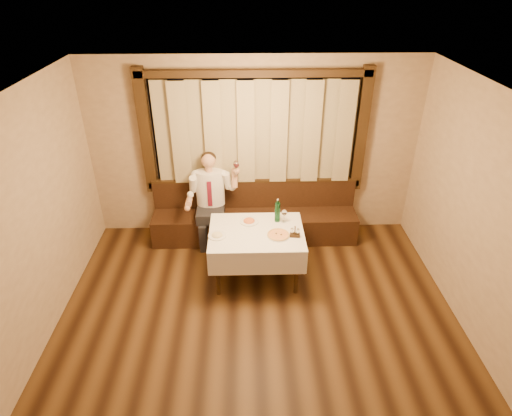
{
  "coord_description": "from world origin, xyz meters",
  "views": [
    {
      "loc": [
        -0.13,
        -3.09,
        3.91
      ],
      "look_at": [
        0.0,
        1.9,
        1.0
      ],
      "focal_mm": 30.0,
      "sensor_mm": 36.0,
      "label": 1
    }
  ],
  "objects_px": {
    "dining_table": "(256,238)",
    "banquette": "(255,219)",
    "pizza": "(278,235)",
    "pasta_cream": "(217,234)",
    "seated_man": "(210,193)",
    "cruet_caddy": "(295,233)",
    "green_bottle": "(277,212)",
    "pasta_red": "(249,220)"
  },
  "relations": [
    {
      "from": "pizza",
      "to": "pasta_cream",
      "type": "bearing_deg",
      "value": 179.22
    },
    {
      "from": "cruet_caddy",
      "to": "pasta_cream",
      "type": "bearing_deg",
      "value": -174.9
    },
    {
      "from": "dining_table",
      "to": "pizza",
      "type": "distance_m",
      "value": 0.33
    },
    {
      "from": "banquette",
      "to": "pasta_cream",
      "type": "xyz_separation_m",
      "value": [
        -0.52,
        -1.13,
        0.48
      ]
    },
    {
      "from": "cruet_caddy",
      "to": "seated_man",
      "type": "distance_m",
      "value": 1.59
    },
    {
      "from": "dining_table",
      "to": "pasta_cream",
      "type": "distance_m",
      "value": 0.55
    },
    {
      "from": "green_bottle",
      "to": "cruet_caddy",
      "type": "bearing_deg",
      "value": -62.59
    },
    {
      "from": "green_bottle",
      "to": "seated_man",
      "type": "bearing_deg",
      "value": 144.88
    },
    {
      "from": "green_bottle",
      "to": "pasta_cream",
      "type": "bearing_deg",
      "value": -156.51
    },
    {
      "from": "banquette",
      "to": "green_bottle",
      "type": "xyz_separation_m",
      "value": [
        0.3,
        -0.77,
        0.59
      ]
    },
    {
      "from": "banquette",
      "to": "dining_table",
      "type": "distance_m",
      "value": 1.08
    },
    {
      "from": "pasta_cream",
      "to": "banquette",
      "type": "bearing_deg",
      "value": 65.2
    },
    {
      "from": "cruet_caddy",
      "to": "seated_man",
      "type": "xyz_separation_m",
      "value": [
        -1.17,
        1.07,
        0.04
      ]
    },
    {
      "from": "seated_man",
      "to": "dining_table",
      "type": "bearing_deg",
      "value": -54.22
    },
    {
      "from": "pizza",
      "to": "seated_man",
      "type": "height_order",
      "value": "seated_man"
    },
    {
      "from": "dining_table",
      "to": "seated_man",
      "type": "bearing_deg",
      "value": 125.78
    },
    {
      "from": "pasta_red",
      "to": "seated_man",
      "type": "bearing_deg",
      "value": 129.6
    },
    {
      "from": "dining_table",
      "to": "cruet_caddy",
      "type": "height_order",
      "value": "cruet_caddy"
    },
    {
      "from": "banquette",
      "to": "seated_man",
      "type": "height_order",
      "value": "seated_man"
    },
    {
      "from": "pizza",
      "to": "cruet_caddy",
      "type": "relative_size",
      "value": 2.15
    },
    {
      "from": "pasta_red",
      "to": "green_bottle",
      "type": "xyz_separation_m",
      "value": [
        0.39,
        0.02,
        0.11
      ]
    },
    {
      "from": "banquette",
      "to": "seated_man",
      "type": "distance_m",
      "value": 0.86
    },
    {
      "from": "dining_table",
      "to": "seated_man",
      "type": "relative_size",
      "value": 0.87
    },
    {
      "from": "banquette",
      "to": "pizza",
      "type": "bearing_deg",
      "value": -75.91
    },
    {
      "from": "dining_table",
      "to": "cruet_caddy",
      "type": "relative_size",
      "value": 8.8
    },
    {
      "from": "banquette",
      "to": "pasta_red",
      "type": "relative_size",
      "value": 12.47
    },
    {
      "from": "dining_table",
      "to": "pizza",
      "type": "height_order",
      "value": "pizza"
    },
    {
      "from": "green_bottle",
      "to": "seated_man",
      "type": "height_order",
      "value": "seated_man"
    },
    {
      "from": "pasta_cream",
      "to": "cruet_caddy",
      "type": "height_order",
      "value": "cruet_caddy"
    },
    {
      "from": "pasta_red",
      "to": "seated_man",
      "type": "xyz_separation_m",
      "value": [
        -0.58,
        0.7,
        0.05
      ]
    },
    {
      "from": "banquette",
      "to": "pasta_red",
      "type": "xyz_separation_m",
      "value": [
        -0.1,
        -0.79,
        0.48
      ]
    },
    {
      "from": "dining_table",
      "to": "banquette",
      "type": "bearing_deg",
      "value": 90.0
    },
    {
      "from": "pasta_red",
      "to": "banquette",
      "type": "bearing_deg",
      "value": 83.06
    },
    {
      "from": "pasta_cream",
      "to": "cruet_caddy",
      "type": "relative_size",
      "value": 1.64
    },
    {
      "from": "dining_table",
      "to": "green_bottle",
      "type": "distance_m",
      "value": 0.46
    },
    {
      "from": "pasta_cream",
      "to": "seated_man",
      "type": "height_order",
      "value": "seated_man"
    },
    {
      "from": "pizza",
      "to": "pasta_cream",
      "type": "xyz_separation_m",
      "value": [
        -0.81,
        0.01,
        0.02
      ]
    },
    {
      "from": "banquette",
      "to": "green_bottle",
      "type": "bearing_deg",
      "value": -68.95
    },
    {
      "from": "pasta_cream",
      "to": "seated_man",
      "type": "distance_m",
      "value": 1.05
    },
    {
      "from": "pasta_red",
      "to": "pizza",
      "type": "bearing_deg",
      "value": -42.67
    },
    {
      "from": "banquette",
      "to": "seated_man",
      "type": "relative_size",
      "value": 2.19
    },
    {
      "from": "green_bottle",
      "to": "seated_man",
      "type": "relative_size",
      "value": 0.24
    }
  ]
}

